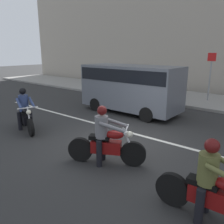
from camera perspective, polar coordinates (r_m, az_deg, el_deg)
The scene contains 8 objects.
ground_plane at distance 7.65m, azimuth 2.13°, elevation -7.33°, with size 80.00×80.00×0.00m, color #2A2A2A.
sidewalk_slab at distance 14.57m, azimuth 21.61°, elevation 2.71°, with size 40.00×4.40×0.14m, color gray.
lane_marking_stripe at distance 8.03m, azimuth 9.70°, elevation -6.41°, with size 18.00×0.14×0.01m, color silver.
motorcycle_with_rider_gray at distance 6.02m, azimuth -1.59°, elevation -7.07°, with size 1.89×1.12×1.57m.
motorcycle_with_rider_denim_blue at distance 9.12m, azimuth -20.65°, elevation -0.30°, with size 1.98×0.90×1.60m.
motorcycle_with_rider_olive at distance 4.48m, azimuth 23.57°, elevation -17.01°, with size 2.08×0.70×1.51m.
parked_van_slate_gray at distance 11.00m, azimuth 4.63°, elevation 6.54°, with size 4.71×1.96×2.23m.
street_sign_post at distance 14.07m, azimuth 23.15°, elevation 9.09°, with size 0.44×0.08×2.67m.
Camera 1 is at (4.27, -5.64, 2.90)m, focal length 36.99 mm.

